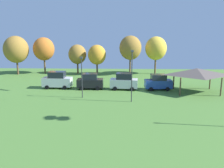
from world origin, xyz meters
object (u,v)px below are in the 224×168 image
object	(u,v)px
parked_car_leftmost	(57,80)
light_post_1	(132,73)
parked_car_rightmost_in_row	(158,82)
treeline_tree_4	(130,48)
park_pavilion	(197,72)
treeline_tree_3	(97,55)
parked_car_third_from_left	(124,82)
treeline_tree_2	(77,54)
treeline_tree_0	(16,50)
parked_car_second_from_left	(90,81)
light_post_2	(82,75)
treeline_tree_1	(44,49)
treeline_tree_5	(156,48)

from	to	relation	value
parked_car_leftmost	light_post_1	bearing A→B (deg)	-30.54
parked_car_rightmost_in_row	treeline_tree_4	distance (m)	14.32
park_pavilion	treeline_tree_3	bearing A→B (deg)	138.04
parked_car_third_from_left	light_post_1	size ratio (longest dim) A/B	0.66
parked_car_leftmost	treeline_tree_3	size ratio (longest dim) A/B	0.74
treeline_tree_2	treeline_tree_0	bearing A→B (deg)	-172.15
parked_car_leftmost	parked_car_second_from_left	size ratio (longest dim) A/B	1.12
light_post_2	treeline_tree_4	distance (m)	19.57
light_post_2	treeline_tree_2	size ratio (longest dim) A/B	0.90
light_post_1	treeline_tree_2	size ratio (longest dim) A/B	1.07
light_post_2	parked_car_second_from_left	bearing A→B (deg)	85.18
treeline_tree_2	light_post_1	bearing A→B (deg)	-63.15
parked_car_leftmost	treeline_tree_4	world-z (taller)	treeline_tree_4
parked_car_second_from_left	treeline_tree_1	xyz separation A→B (m)	(-11.70, 14.23, 4.02)
parked_car_third_from_left	treeline_tree_3	xyz separation A→B (m)	(-5.48, 13.21, 2.89)
parked_car_third_from_left	park_pavilion	distance (m)	10.91
parked_car_leftmost	treeline_tree_5	xyz separation A→B (m)	(17.51, 14.15, 4.10)
treeline_tree_1	parked_car_leftmost	bearing A→B (deg)	-65.28
treeline_tree_0	treeline_tree_4	size ratio (longest dim) A/B	0.99
parked_car_leftmost	parked_car_rightmost_in_row	bearing A→B (deg)	-0.30
parked_car_rightmost_in_row	light_post_1	xyz separation A→B (m)	(-4.43, -6.69, 2.53)
treeline_tree_0	treeline_tree_3	bearing A→B (deg)	1.74
light_post_1	treeline_tree_0	distance (m)	30.24
parked_car_leftmost	parked_car_third_from_left	world-z (taller)	parked_car_leftmost
parked_car_leftmost	parked_car_third_from_left	bearing A→B (deg)	-1.26
light_post_1	light_post_2	world-z (taller)	light_post_1
parked_car_leftmost	treeline_tree_4	bearing A→B (deg)	47.74
light_post_1	treeline_tree_0	xyz separation A→B (m)	(-23.15, 19.39, 1.52)
treeline_tree_2	parked_car_second_from_left	bearing A→B (deg)	-72.46
park_pavilion	treeline_tree_0	xyz separation A→B (m)	(-32.95, 14.01, 2.16)
parked_car_third_from_left	treeline_tree_1	xyz separation A→B (m)	(-17.00, 14.41, 3.97)
park_pavilion	treeline_tree_4	size ratio (longest dim) A/B	0.90
parked_car_rightmost_in_row	treeline_tree_1	distance (m)	26.86
parked_car_second_from_left	light_post_1	size ratio (longest dim) A/B	0.62
parked_car_leftmost	light_post_2	bearing A→B (deg)	-46.93
treeline_tree_0	parked_car_second_from_left	bearing A→B (deg)	-36.42
parked_car_second_from_left	parked_car_rightmost_in_row	world-z (taller)	parked_car_second_from_left
treeline_tree_5	light_post_2	bearing A→B (deg)	-122.72
light_post_2	treeline_tree_3	distance (m)	18.22
parked_car_second_from_left	treeline_tree_0	xyz separation A→B (m)	(-16.97, 12.52, 4.03)
parked_car_second_from_left	treeline_tree_2	distance (m)	15.21
parked_car_leftmost	treeline_tree_4	distance (m)	17.91
light_post_1	parked_car_rightmost_in_row	bearing A→B (deg)	56.52
treeline_tree_1	treeline_tree_3	size ratio (longest dim) A/B	1.24
treeline_tree_0	park_pavilion	bearing A→B (deg)	-23.04
treeline_tree_4	treeline_tree_5	distance (m)	5.70
parked_car_second_from_left	treeline_tree_1	bearing A→B (deg)	128.02
light_post_1	treeline_tree_5	distance (m)	22.27
parked_car_second_from_left	treeline_tree_4	bearing A→B (deg)	60.98
treeline_tree_2	treeline_tree_5	world-z (taller)	treeline_tree_5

